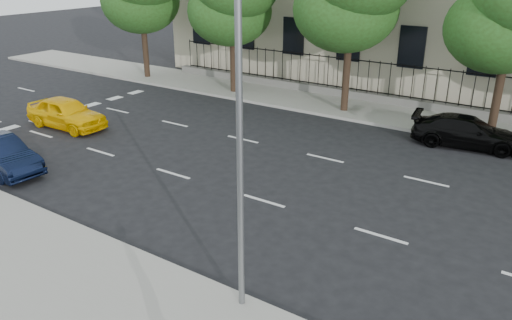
# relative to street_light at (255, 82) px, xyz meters

# --- Properties ---
(ground) EXTENTS (120.00, 120.00, 0.00)m
(ground) POSITION_rel_street_light_xyz_m (-2.50, 1.77, -5.15)
(ground) COLOR black
(ground) RESTS_ON ground
(near_sidewalk) EXTENTS (60.00, 4.00, 0.15)m
(near_sidewalk) POSITION_rel_street_light_xyz_m (-2.50, -2.23, -5.07)
(near_sidewalk) COLOR gray
(near_sidewalk) RESTS_ON ground
(far_sidewalk) EXTENTS (60.00, 4.00, 0.15)m
(far_sidewalk) POSITION_rel_street_light_xyz_m (-2.50, 15.77, -5.07)
(far_sidewalk) COLOR gray
(far_sidewalk) RESTS_ON ground
(lane_markings) EXTENTS (49.60, 4.62, 0.01)m
(lane_markings) POSITION_rel_street_light_xyz_m (-2.50, 6.52, -5.14)
(lane_markings) COLOR silver
(lane_markings) RESTS_ON ground
(crosswalk) EXTENTS (0.50, 12.10, 0.01)m
(crosswalk) POSITION_rel_street_light_xyz_m (-16.50, 6.37, -5.14)
(crosswalk) COLOR silver
(crosswalk) RESTS_ON ground
(iron_fence) EXTENTS (30.00, 0.50, 2.20)m
(iron_fence) POSITION_rel_street_light_xyz_m (-2.50, 17.47, -4.50)
(iron_fence) COLOR slate
(iron_fence) RESTS_ON far_sidewalk
(street_light) EXTENTS (0.25, 3.32, 8.05)m
(street_light) POSITION_rel_street_light_xyz_m (0.00, 0.00, 0.00)
(street_light) COLOR slate
(street_light) RESTS_ON near_sidewalk
(yellow_taxi) EXTENTS (4.22, 1.80, 1.42)m
(yellow_taxi) POSITION_rel_street_light_xyz_m (-14.30, 5.59, -4.44)
(yellow_taxi) COLOR #FFC201
(yellow_taxi) RESTS_ON ground
(navy_sedan) EXTENTS (4.04, 1.67, 1.30)m
(navy_sedan) POSITION_rel_street_light_xyz_m (-11.95, 0.93, -4.50)
(navy_sedan) COLOR black
(navy_sedan) RESTS_ON ground
(black_sedan) EXTENTS (4.68, 2.42, 1.30)m
(black_sedan) POSITION_rel_street_light_xyz_m (1.82, 13.27, -4.50)
(black_sedan) COLOR black
(black_sedan) RESTS_ON ground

